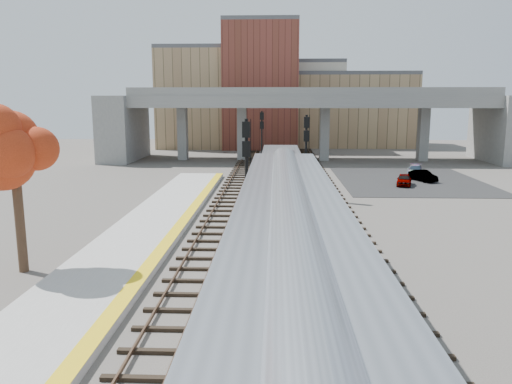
% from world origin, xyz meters
% --- Properties ---
extents(ground, '(160.00, 160.00, 0.00)m').
position_xyz_m(ground, '(0.00, 0.00, 0.00)').
color(ground, '#47423D').
rests_on(ground, ground).
extents(platform, '(4.50, 60.00, 0.35)m').
position_xyz_m(platform, '(-7.25, 0.00, 0.17)').
color(platform, '#9E9E99').
rests_on(platform, ground).
extents(yellow_strip, '(0.70, 60.00, 0.01)m').
position_xyz_m(yellow_strip, '(-5.35, 0.00, 0.35)').
color(yellow_strip, yellow).
rests_on(yellow_strip, platform).
extents(tracks, '(10.70, 95.00, 0.25)m').
position_xyz_m(tracks, '(0.93, 12.50, 0.08)').
color(tracks, black).
rests_on(tracks, ground).
extents(overpass, '(54.00, 12.00, 9.50)m').
position_xyz_m(overpass, '(4.92, 45.00, 5.81)').
color(overpass, slate).
rests_on(overpass, ground).
extents(buildings_far, '(43.00, 21.00, 20.60)m').
position_xyz_m(buildings_far, '(1.26, 66.57, 7.88)').
color(buildings_far, '#9F845C').
rests_on(buildings_far, ground).
extents(parking_lot, '(14.00, 18.00, 0.04)m').
position_xyz_m(parking_lot, '(14.00, 28.00, 0.02)').
color(parking_lot, black).
rests_on(parking_lot, ground).
extents(locomotive, '(3.02, 19.05, 4.10)m').
position_xyz_m(locomotive, '(1.00, 14.12, 2.28)').
color(locomotive, '#A8AAB2').
rests_on(locomotive, ground).
extents(coach, '(3.03, 25.00, 5.00)m').
position_xyz_m(coach, '(1.00, -8.48, 2.80)').
color(coach, '#A8AAB2').
rests_on(coach, ground).
extents(signal_mast_near, '(0.60, 0.64, 6.95)m').
position_xyz_m(signal_mast_near, '(-1.10, 6.38, 3.43)').
color(signal_mast_near, '#9E9E99').
rests_on(signal_mast_near, ground).
extents(signal_mast_mid, '(0.60, 0.64, 6.83)m').
position_xyz_m(signal_mast_mid, '(3.00, 18.14, 3.35)').
color(signal_mast_mid, '#9E9E99').
rests_on(signal_mast_mid, ground).
extents(signal_mast_far, '(0.60, 0.64, 6.71)m').
position_xyz_m(signal_mast_far, '(-1.10, 36.74, 3.27)').
color(signal_mast_far, '#9E9E99').
rests_on(signal_mast_far, ground).
extents(tree, '(3.60, 3.60, 8.14)m').
position_xyz_m(tree, '(-11.31, 0.18, 6.04)').
color(tree, '#382619').
rests_on(tree, ground).
extents(car_a, '(2.11, 3.45, 1.10)m').
position_xyz_m(car_a, '(12.67, 24.97, 0.59)').
color(car_a, '#99999E').
rests_on(car_a, parking_lot).
extents(car_b, '(2.34, 3.51, 1.09)m').
position_xyz_m(car_b, '(15.17, 27.59, 0.59)').
color(car_b, '#99999E').
rests_on(car_b, parking_lot).
extents(car_c, '(2.55, 4.13, 1.12)m').
position_xyz_m(car_c, '(15.41, 31.32, 0.60)').
color(car_c, '#99999E').
rests_on(car_c, parking_lot).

